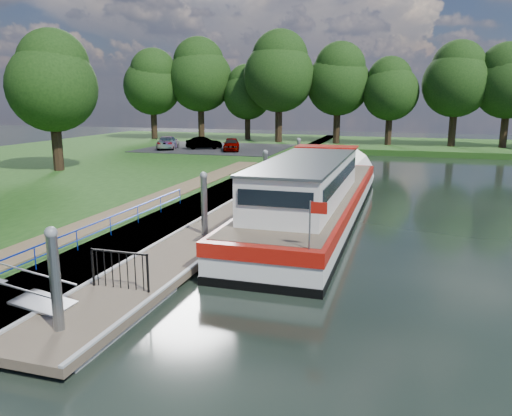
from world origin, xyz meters
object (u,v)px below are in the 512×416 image
(pontoon, at_px, (240,215))
(car_b, at_px, (204,143))
(car_a, at_px, (231,144))
(car_c, at_px, (168,142))
(barge, at_px, (318,195))

(pontoon, bearing_deg, car_b, 116.60)
(pontoon, relative_size, car_a, 8.10)
(pontoon, distance_m, car_c, 27.34)
(car_b, distance_m, car_c, 3.62)
(pontoon, xyz_separation_m, car_c, (-15.29, 22.63, 1.29))
(car_a, height_order, car_c, car_c)
(car_a, xyz_separation_m, car_c, (-6.73, -0.05, 0.01))
(pontoon, distance_m, car_a, 24.27)
(barge, bearing_deg, car_c, 131.75)
(car_c, bearing_deg, barge, 114.29)
(pontoon, bearing_deg, car_a, 110.69)
(car_c, bearing_deg, pontoon, 106.58)
(pontoon, relative_size, barge, 1.42)
(car_a, bearing_deg, pontoon, -87.06)
(car_a, relative_size, car_b, 1.03)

